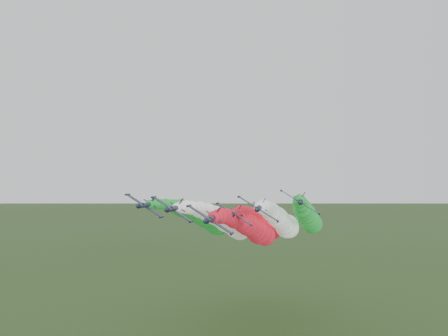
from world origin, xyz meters
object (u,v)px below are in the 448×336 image
(jet_inner_left, at_px, (227,222))
(jet_outer_left, at_px, (206,219))
(jet_inner_right, at_px, (281,221))
(jet_outer_right, at_px, (307,216))
(jet_lead, at_px, (253,228))
(jet_trail, at_px, (264,224))

(jet_inner_left, height_order, jet_outer_left, jet_outer_left)
(jet_inner_left, xyz_separation_m, jet_inner_right, (19.34, 1.34, 0.40))
(jet_inner_left, relative_size, jet_inner_right, 1.01)
(jet_outer_left, bearing_deg, jet_outer_right, 0.31)
(jet_outer_left, xyz_separation_m, jet_outer_right, (38.02, 0.20, 1.49))
(jet_lead, xyz_separation_m, jet_outer_right, (18.48, 20.41, 2.53))
(jet_inner_right, bearing_deg, jet_lead, -123.06)
(jet_inner_left, xyz_separation_m, jet_outer_left, (-9.22, 7.69, 0.27))
(jet_inner_left, distance_m, jet_outer_left, 12.00)
(jet_lead, height_order, jet_outer_right, jet_outer_right)
(jet_inner_left, height_order, jet_trail, jet_inner_left)
(jet_outer_right, bearing_deg, jet_lead, -132.16)
(jet_inner_right, height_order, jet_outer_left, jet_outer_left)
(jet_inner_right, xyz_separation_m, jet_outer_left, (-28.56, 6.35, -0.13))
(jet_trail, bearing_deg, jet_outer_right, -21.81)
(jet_inner_right, height_order, jet_outer_right, jet_outer_right)
(jet_inner_right, distance_m, jet_trail, 15.10)
(jet_inner_left, relative_size, jet_outer_right, 1.01)
(jet_outer_left, height_order, jet_trail, jet_outer_left)
(jet_inner_right, relative_size, jet_trail, 1.00)
(jet_trail, bearing_deg, jet_outer_left, -162.44)
(jet_outer_left, xyz_separation_m, jet_trail, (21.52, 6.81, -2.17))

